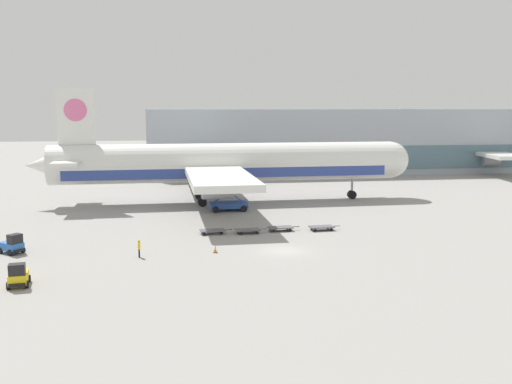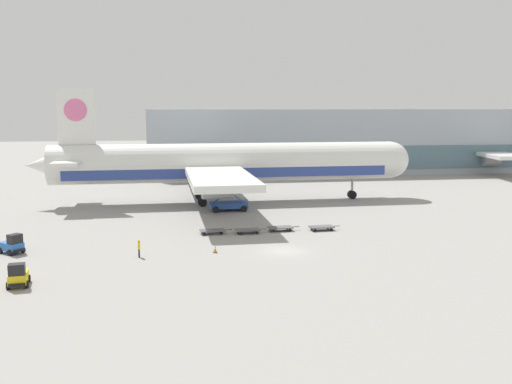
{
  "view_description": "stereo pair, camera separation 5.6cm",
  "coord_description": "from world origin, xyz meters",
  "px_view_note": "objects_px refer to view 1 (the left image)",
  "views": [
    {
      "loc": [
        -11.31,
        -54.77,
        14.3
      ],
      "look_at": [
        -0.74,
        13.84,
        4.0
      ],
      "focal_mm": 40.0,
      "sensor_mm": 36.0,
      "label": 1
    },
    {
      "loc": [
        -11.26,
        -54.78,
        14.3
      ],
      "look_at": [
        -0.74,
        13.84,
        4.0
      ],
      "focal_mm": 40.0,
      "sensor_mm": 36.0,
      "label": 2
    }
  ],
  "objects_px": {
    "baggage_dolly_second": "(248,230)",
    "ground_crew_near": "(139,247)",
    "airplane_distant": "(483,149)",
    "scissor_lift_loader": "(228,197)",
    "baggage_dolly_third": "(281,228)",
    "baggage_dolly_lead": "(213,231)",
    "baggage_tug_foreground": "(12,245)",
    "traffic_cone_near": "(215,249)",
    "baggage_tug_mid": "(18,276)",
    "baggage_dolly_trail": "(322,227)",
    "airplane_main": "(223,164)"
  },
  "relations": [
    {
      "from": "baggage_dolly_second",
      "to": "ground_crew_near",
      "type": "distance_m",
      "value": 14.78
    },
    {
      "from": "baggage_dolly_lead",
      "to": "baggage_dolly_third",
      "type": "relative_size",
      "value": 1.0
    },
    {
      "from": "scissor_lift_loader",
      "to": "airplane_main",
      "type": "bearing_deg",
      "value": 90.03
    },
    {
      "from": "baggage_tug_mid",
      "to": "ground_crew_near",
      "type": "height_order",
      "value": "baggage_tug_mid"
    },
    {
      "from": "baggage_tug_foreground",
      "to": "baggage_dolly_third",
      "type": "bearing_deg",
      "value": 54.18
    },
    {
      "from": "airplane_distant",
      "to": "scissor_lift_loader",
      "type": "bearing_deg",
      "value": -137.66
    },
    {
      "from": "airplane_main",
      "to": "baggage_tug_foreground",
      "type": "distance_m",
      "value": 36.58
    },
    {
      "from": "baggage_dolly_third",
      "to": "ground_crew_near",
      "type": "xyz_separation_m",
      "value": [
        -15.8,
        -9.61,
        0.64
      ]
    },
    {
      "from": "baggage_dolly_second",
      "to": "ground_crew_near",
      "type": "xyz_separation_m",
      "value": [
        -11.79,
        -8.89,
        0.64
      ]
    },
    {
      "from": "airplane_distant",
      "to": "scissor_lift_loader",
      "type": "height_order",
      "value": "airplane_distant"
    },
    {
      "from": "airplane_distant",
      "to": "baggage_tug_mid",
      "type": "bearing_deg",
      "value": -130.14
    },
    {
      "from": "baggage_tug_mid",
      "to": "baggage_dolly_trail",
      "type": "relative_size",
      "value": 0.7
    },
    {
      "from": "baggage_dolly_second",
      "to": "baggage_dolly_third",
      "type": "relative_size",
      "value": 1.0
    },
    {
      "from": "airplane_distant",
      "to": "baggage_dolly_trail",
      "type": "xyz_separation_m",
      "value": [
        -53.82,
        -57.68,
        -4.48
      ]
    },
    {
      "from": "scissor_lift_loader",
      "to": "baggage_dolly_third",
      "type": "relative_size",
      "value": 1.4
    },
    {
      "from": "baggage_tug_foreground",
      "to": "ground_crew_near",
      "type": "relative_size",
      "value": 1.59
    },
    {
      "from": "airplane_distant",
      "to": "baggage_dolly_trail",
      "type": "bearing_deg",
      "value": -124.88
    },
    {
      "from": "scissor_lift_loader",
      "to": "baggage_dolly_second",
      "type": "bearing_deg",
      "value": -88.52
    },
    {
      "from": "baggage_dolly_lead",
      "to": "baggage_tug_mid",
      "type": "bearing_deg",
      "value": -139.49
    },
    {
      "from": "baggage_tug_mid",
      "to": "baggage_dolly_second",
      "type": "bearing_deg",
      "value": 120.78
    },
    {
      "from": "baggage_tug_mid",
      "to": "baggage_dolly_trail",
      "type": "bearing_deg",
      "value": 112.03
    },
    {
      "from": "airplane_distant",
      "to": "baggage_tug_foreground",
      "type": "xyz_separation_m",
      "value": [
        -86.94,
        -63.45,
        -4.0
      ]
    },
    {
      "from": "baggage_tug_foreground",
      "to": "baggage_dolly_third",
      "type": "xyz_separation_m",
      "value": [
        28.27,
        6.15,
        -0.49
      ]
    },
    {
      "from": "ground_crew_near",
      "to": "traffic_cone_near",
      "type": "relative_size",
      "value": 2.35
    },
    {
      "from": "baggage_dolly_lead",
      "to": "ground_crew_near",
      "type": "xyz_separation_m",
      "value": [
        -7.79,
        -9.21,
        0.64
      ]
    },
    {
      "from": "airplane_distant",
      "to": "traffic_cone_near",
      "type": "distance_m",
      "value": 94.35
    },
    {
      "from": "baggage_tug_foreground",
      "to": "traffic_cone_near",
      "type": "height_order",
      "value": "baggage_tug_foreground"
    },
    {
      "from": "airplane_distant",
      "to": "baggage_dolly_second",
      "type": "distance_m",
      "value": 85.52
    },
    {
      "from": "scissor_lift_loader",
      "to": "baggage_dolly_trail",
      "type": "height_order",
      "value": "scissor_lift_loader"
    },
    {
      "from": "scissor_lift_loader",
      "to": "baggage_tug_mid",
      "type": "relative_size",
      "value": 2.01
    },
    {
      "from": "airplane_main",
      "to": "airplane_distant",
      "type": "distance_m",
      "value": 72.86
    },
    {
      "from": "traffic_cone_near",
      "to": "baggage_dolly_second",
      "type": "bearing_deg",
      "value": 61.76
    },
    {
      "from": "baggage_tug_foreground",
      "to": "traffic_cone_near",
      "type": "distance_m",
      "value": 20.06
    },
    {
      "from": "baggage_dolly_second",
      "to": "baggage_dolly_trail",
      "type": "height_order",
      "value": "same"
    },
    {
      "from": "scissor_lift_loader",
      "to": "baggage_dolly_trail",
      "type": "distance_m",
      "value": 17.52
    },
    {
      "from": "ground_crew_near",
      "to": "airplane_main",
      "type": "bearing_deg",
      "value": -27.92
    },
    {
      "from": "baggage_dolly_lead",
      "to": "baggage_dolly_second",
      "type": "distance_m",
      "value": 4.02
    },
    {
      "from": "baggage_dolly_lead",
      "to": "traffic_cone_near",
      "type": "height_order",
      "value": "traffic_cone_near"
    },
    {
      "from": "airplane_main",
      "to": "ground_crew_near",
      "type": "distance_m",
      "value": 33.29
    },
    {
      "from": "baggage_dolly_third",
      "to": "ground_crew_near",
      "type": "relative_size",
      "value": 2.15
    },
    {
      "from": "baggage_tug_foreground",
      "to": "baggage_dolly_lead",
      "type": "bearing_deg",
      "value": 57.77
    },
    {
      "from": "scissor_lift_loader",
      "to": "baggage_tug_foreground",
      "type": "bearing_deg",
      "value": -140.06
    },
    {
      "from": "ground_crew_near",
      "to": "baggage_tug_mid",
      "type": "bearing_deg",
      "value": 121.59
    },
    {
      "from": "baggage_tug_foreground",
      "to": "ground_crew_near",
      "type": "bearing_deg",
      "value": 26.42
    },
    {
      "from": "baggage_tug_mid",
      "to": "baggage_dolly_lead",
      "type": "bearing_deg",
      "value": 127.34
    },
    {
      "from": "baggage_dolly_third",
      "to": "traffic_cone_near",
      "type": "bearing_deg",
      "value": -137.67
    },
    {
      "from": "baggage_dolly_trail",
      "to": "traffic_cone_near",
      "type": "xyz_separation_m",
      "value": [
        -13.25,
        -8.53,
        -0.03
      ]
    },
    {
      "from": "airplane_main",
      "to": "baggage_dolly_second",
      "type": "bearing_deg",
      "value": -88.99
    },
    {
      "from": "airplane_distant",
      "to": "baggage_tug_mid",
      "type": "xyz_separation_m",
      "value": [
        -83.67,
        -74.6,
        -4.0
      ]
    },
    {
      "from": "baggage_tug_mid",
      "to": "baggage_tug_foreground",
      "type": "bearing_deg",
      "value": -171.19
    }
  ]
}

